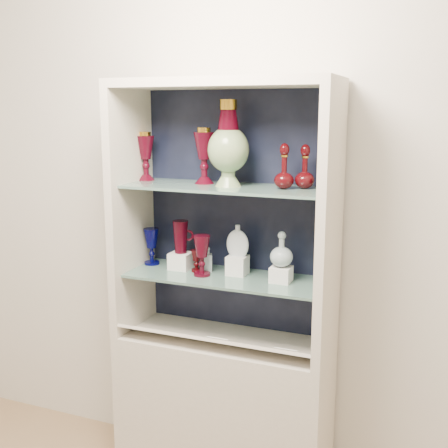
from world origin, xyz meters
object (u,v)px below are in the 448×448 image
at_px(ruby_decanter_a, 284,164).
at_px(clear_square_bottle, 208,259).
at_px(lidded_bowl, 325,181).
at_px(cameo_medallion, 326,244).
at_px(ruby_pitcher, 181,237).
at_px(pedestal_lamp_right, 204,156).
at_px(enamel_urn, 228,144).
at_px(clear_round_decanter, 282,250).
at_px(cobalt_goblet, 152,246).
at_px(flat_flask, 238,240).
at_px(pedestal_lamp_left, 146,156).
at_px(ruby_goblet_small, 196,261).
at_px(ruby_decanter_b, 305,165).
at_px(ruby_goblet_tall, 202,256).

xyz_separation_m(ruby_decanter_a, clear_square_bottle, (-0.37, 0.03, -0.47)).
height_order(lidded_bowl, cameo_medallion, lidded_bowl).
relative_size(ruby_pitcher, clear_square_bottle, 1.28).
bearing_deg(pedestal_lamp_right, enamel_urn, -19.43).
xyz_separation_m(pedestal_lamp_right, ruby_pitcher, (-0.12, -0.02, -0.39)).
relative_size(ruby_decanter_a, clear_round_decanter, 1.44).
bearing_deg(clear_square_bottle, cobalt_goblet, 177.35).
bearing_deg(lidded_bowl, cameo_medallion, 90.00).
height_order(clear_square_bottle, flat_flask, flat_flask).
relative_size(enamel_urn, ruby_pitcher, 2.42).
height_order(pedestal_lamp_left, clear_square_bottle, pedestal_lamp_left).
bearing_deg(ruby_goblet_small, clear_square_bottle, 24.66).
distance_m(clear_square_bottle, flat_flask, 0.18).
relative_size(pedestal_lamp_left, pedestal_lamp_right, 0.91).
xyz_separation_m(ruby_decanter_b, ruby_goblet_small, (-0.50, -0.04, -0.47)).
height_order(ruby_decanter_b, lidded_bowl, ruby_decanter_b).
xyz_separation_m(pedestal_lamp_left, ruby_decanter_b, (0.79, -0.01, -0.01)).
bearing_deg(ruby_decanter_b, ruby_pitcher, -177.85).
bearing_deg(ruby_decanter_a, lidded_bowl, 7.01).
xyz_separation_m(enamel_urn, ruby_goblet_small, (-0.17, 0.01, -0.56)).
relative_size(pedestal_lamp_right, ruby_goblet_tall, 1.35).
xyz_separation_m(enamel_urn, ruby_goblet_tall, (-0.12, -0.03, -0.52)).
relative_size(ruby_decanter_a, cameo_medallion, 1.67).
relative_size(ruby_goblet_tall, clear_square_bottle, 1.56).
bearing_deg(enamel_urn, lidded_bowl, 3.73).
bearing_deg(pedestal_lamp_left, ruby_goblet_small, -8.72).
xyz_separation_m(pedestal_lamp_left, ruby_pitcher, (0.19, -0.03, -0.38)).
distance_m(pedestal_lamp_left, clear_round_decanter, 0.81).
xyz_separation_m(ruby_decanter_a, cameo_medallion, (0.17, 0.10, -0.36)).
distance_m(enamel_urn, cobalt_goblet, 0.68).
relative_size(cobalt_goblet, ruby_goblet_small, 1.73).
distance_m(ruby_decanter_a, ruby_pitcher, 0.63).
xyz_separation_m(flat_flask, cameo_medallion, (0.40, 0.07, 0.00)).
bearing_deg(flat_flask, pedestal_lamp_right, 176.85).
xyz_separation_m(ruby_goblet_small, flat_flask, (0.20, 0.02, 0.11)).
xyz_separation_m(enamel_urn, ruby_decanter_b, (0.34, 0.05, -0.09)).
bearing_deg(pedestal_lamp_left, ruby_decanter_b, -0.45).
xyz_separation_m(cobalt_goblet, ruby_goblet_tall, (0.31, -0.09, 0.00)).
height_order(cobalt_goblet, clear_square_bottle, cobalt_goblet).
relative_size(ruby_goblet_small, ruby_pitcher, 0.67).
relative_size(enamel_urn, clear_square_bottle, 3.11).
relative_size(pedestal_lamp_left, clear_square_bottle, 1.91).
xyz_separation_m(pedestal_lamp_left, flat_flask, (0.48, -0.02, -0.37)).
height_order(cobalt_goblet, ruby_goblet_small, cobalt_goblet).
height_order(ruby_decanter_a, flat_flask, ruby_decanter_a).
xyz_separation_m(clear_round_decanter, cameo_medallion, (0.18, 0.10, 0.02)).
distance_m(pedestal_lamp_left, enamel_urn, 0.46).
height_order(ruby_decanter_a, ruby_pitcher, ruby_decanter_a).
bearing_deg(pedestal_lamp_left, ruby_decanter_a, -4.16).
bearing_deg(clear_round_decanter, clear_square_bottle, 175.16).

